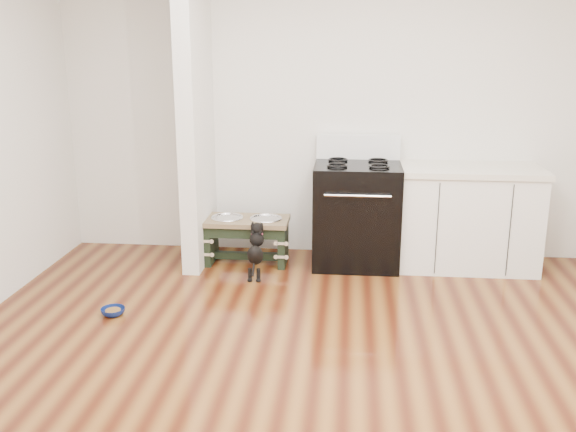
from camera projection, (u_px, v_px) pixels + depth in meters
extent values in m
plane|color=#42190B|center=(314.00, 383.00, 3.84)|extent=(5.00, 5.00, 0.00)
plane|color=silver|center=(332.00, 111.00, 5.87)|extent=(5.00, 0.00, 5.00)
plane|color=silver|center=(236.00, 432.00, 1.08)|extent=(5.00, 0.00, 5.00)
cube|color=silver|center=(196.00, 114.00, 5.60)|extent=(0.15, 0.80, 2.70)
cube|color=black|center=(357.00, 215.00, 5.76)|extent=(0.76, 0.65, 0.92)
cube|color=black|center=(357.00, 231.00, 5.48)|extent=(0.58, 0.02, 0.50)
cylinder|color=silver|center=(358.00, 196.00, 5.35)|extent=(0.56, 0.02, 0.02)
cube|color=white|center=(358.00, 147.00, 5.87)|extent=(0.76, 0.08, 0.22)
torus|color=black|center=(337.00, 166.00, 5.51)|extent=(0.18, 0.18, 0.02)
torus|color=black|center=(379.00, 166.00, 5.48)|extent=(0.18, 0.18, 0.02)
torus|color=black|center=(338.00, 160.00, 5.78)|extent=(0.18, 0.18, 0.02)
torus|color=black|center=(378.00, 160.00, 5.75)|extent=(0.18, 0.18, 0.02)
cube|color=white|center=(467.00, 220.00, 5.70)|extent=(1.20, 0.60, 0.86)
cube|color=beige|center=(471.00, 170.00, 5.58)|extent=(1.24, 0.64, 0.05)
cube|color=black|center=(469.00, 270.00, 5.55)|extent=(1.20, 0.06, 0.10)
cube|color=black|center=(211.00, 242.00, 5.88)|extent=(0.06, 0.36, 0.38)
cube|color=black|center=(283.00, 244.00, 5.82)|extent=(0.06, 0.36, 0.38)
cube|color=black|center=(244.00, 233.00, 5.66)|extent=(0.60, 0.03, 0.09)
cube|color=black|center=(247.00, 256.00, 5.89)|extent=(0.60, 0.06, 0.06)
cube|color=brown|center=(247.00, 221.00, 5.80)|extent=(0.76, 0.41, 0.04)
cylinder|color=silver|center=(227.00, 220.00, 5.81)|extent=(0.26, 0.26, 0.05)
cylinder|color=silver|center=(266.00, 221.00, 5.78)|extent=(0.26, 0.26, 0.05)
torus|color=silver|center=(227.00, 217.00, 5.81)|extent=(0.30, 0.30, 0.02)
torus|color=silver|center=(266.00, 218.00, 5.77)|extent=(0.30, 0.30, 0.02)
cylinder|color=black|center=(250.00, 275.00, 5.43)|extent=(0.03, 0.03, 0.11)
cylinder|color=black|center=(258.00, 275.00, 5.42)|extent=(0.03, 0.03, 0.11)
sphere|color=black|center=(250.00, 280.00, 5.43)|extent=(0.04, 0.04, 0.04)
sphere|color=black|center=(258.00, 280.00, 5.42)|extent=(0.04, 0.04, 0.04)
ellipsoid|color=black|center=(255.00, 255.00, 5.45)|extent=(0.13, 0.31, 0.27)
sphere|color=black|center=(257.00, 239.00, 5.52)|extent=(0.13, 0.13, 0.13)
sphere|color=black|center=(257.00, 229.00, 5.53)|extent=(0.11, 0.11, 0.11)
sphere|color=black|center=(254.00, 226.00, 5.61)|extent=(0.04, 0.04, 0.04)
sphere|color=black|center=(262.00, 227.00, 5.60)|extent=(0.04, 0.04, 0.04)
cylinder|color=black|center=(253.00, 270.00, 5.36)|extent=(0.02, 0.09, 0.10)
torus|color=#CB3B59|center=(257.00, 234.00, 5.53)|extent=(0.10, 0.07, 0.09)
imported|color=navy|center=(113.00, 312.00, 4.77)|extent=(0.19, 0.19, 0.06)
cylinder|color=brown|center=(113.00, 311.00, 4.77)|extent=(0.11, 0.11, 0.02)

